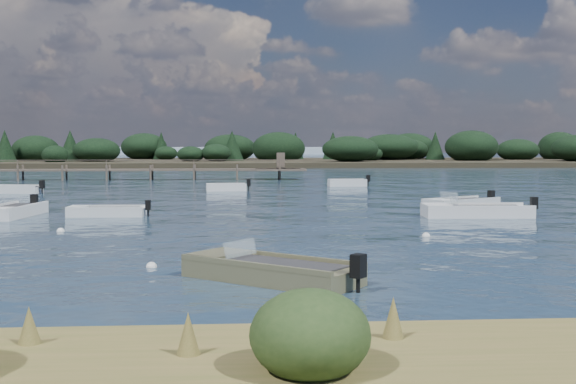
{
  "coord_description": "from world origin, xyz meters",
  "views": [
    {
      "loc": [
        -0.24,
        -24.66,
        3.59
      ],
      "look_at": [
        2.41,
        14.0,
        1.0
      ],
      "focal_mm": 45.0,
      "sensor_mm": 36.0,
      "label": 1
    }
  ],
  "objects": [
    {
      "name": "dinghy_mid_white_b",
      "position": [
        12.14,
        14.64,
        0.16
      ],
      "size": [
        4.78,
        3.78,
        1.22
      ],
      "color": "silver",
      "rests_on": "ground"
    },
    {
      "name": "buoy_a",
      "position": [
        -2.79,
        -3.63,
        0.0
      ],
      "size": [
        0.32,
        0.32,
        0.32
      ],
      "primitive_type": "sphere",
      "color": "silver",
      "rests_on": "ground"
    },
    {
      "name": "buoy_b",
      "position": [
        7.01,
        2.7,
        0.0
      ],
      "size": [
        0.32,
        0.32,
        0.32
      ],
      "primitive_type": "sphere",
      "color": "silver",
      "rests_on": "ground"
    },
    {
      "name": "jetty",
      "position": [
        -21.74,
        47.99,
        0.98
      ],
      "size": [
        64.5,
        3.2,
        3.4
      ],
      "color": "#50453B",
      "rests_on": "ground"
    },
    {
      "name": "ground",
      "position": [
        0.0,
        60.0,
        0.0
      ],
      "size": [
        400.0,
        400.0,
        0.0
      ],
      "primitive_type": "plane",
      "color": "#182838",
      "rests_on": "ground"
    },
    {
      "name": "far_headland",
      "position": [
        25.0,
        100.0,
        1.96
      ],
      "size": [
        190.0,
        40.0,
        5.8
      ],
      "color": "black",
      "rests_on": "ground"
    },
    {
      "name": "dinghy_mid_grey",
      "position": [
        -6.8,
        11.53,
        0.14
      ],
      "size": [
        4.06,
        1.56,
        1.02
      ],
      "color": "silver",
      "rests_on": "ground"
    },
    {
      "name": "shore_lip",
      "position": [
        0.0,
        -12.2,
        0.0
      ],
      "size": [
        160.0,
        0.6,
        0.3
      ],
      "primitive_type": "cube",
      "color": "black",
      "rests_on": "ground"
    },
    {
      "name": "buoy_c",
      "position": [
        -7.54,
        5.28,
        0.0
      ],
      "size": [
        0.32,
        0.32,
        0.32
      ],
      "primitive_type": "sphere",
      "color": "silver",
      "rests_on": "ground"
    },
    {
      "name": "tender_far_grey",
      "position": [
        -16.31,
        28.8,
        0.17
      ],
      "size": [
        3.84,
        1.96,
        1.21
      ],
      "color": "silver",
      "rests_on": "ground"
    },
    {
      "name": "tender_far_grey_b",
      "position": [
        8.95,
        35.9,
        0.17
      ],
      "size": [
        3.6,
        1.46,
        1.22
      ],
      "color": "silver",
      "rests_on": "ground"
    },
    {
      "name": "dinghy_mid_white_a",
      "position": [
        11.44,
        10.01,
        0.17
      ],
      "size": [
        5.64,
        2.23,
        1.31
      ],
      "color": "silver",
      "rests_on": "ground"
    },
    {
      "name": "dinghy_near_olive",
      "position": [
        0.59,
        -5.93,
        0.16
      ],
      "size": [
        4.81,
        4.37,
        1.25
      ],
      "color": "#686645",
      "rests_on": "ground"
    },
    {
      "name": "tender_far_white",
      "position": [
        -1.19,
        30.5,
        0.16
      ],
      "size": [
        3.41,
        1.48,
        1.15
      ],
      "color": "silver",
      "rests_on": "ground"
    },
    {
      "name": "dinghy_extra_a",
      "position": [
        -11.41,
        11.72,
        0.16
      ],
      "size": [
        2.27,
        5.23,
        1.18
      ],
      "color": "silver",
      "rests_on": "ground"
    }
  ]
}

